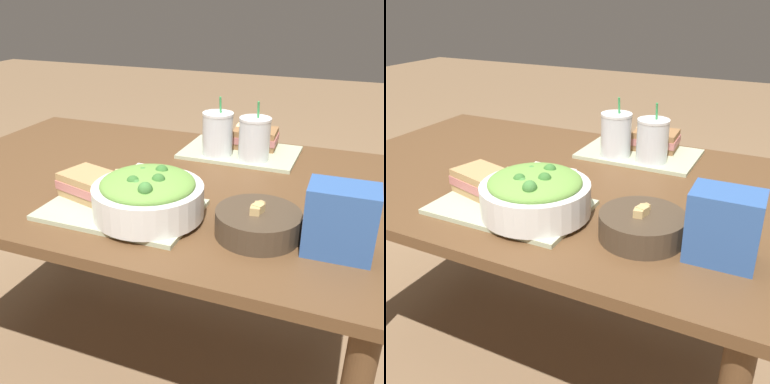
{
  "view_description": "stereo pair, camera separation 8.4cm",
  "coord_description": "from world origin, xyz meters",
  "views": [
    {
      "loc": [
        0.59,
        -1.13,
        1.24
      ],
      "look_at": [
        0.23,
        -0.23,
        0.8
      ],
      "focal_mm": 42.0,
      "sensor_mm": 36.0,
      "label": 1
    },
    {
      "loc": [
        0.66,
        -1.1,
        1.24
      ],
      "look_at": [
        0.23,
        -0.23,
        0.8
      ],
      "focal_mm": 42.0,
      "sensor_mm": 36.0,
      "label": 2
    }
  ],
  "objects": [
    {
      "name": "soup_bowl",
      "position": [
        0.39,
        -0.23,
        0.75
      ],
      "size": [
        0.2,
        0.2,
        0.08
      ],
      "color": "#473828",
      "rests_on": "dining_table"
    },
    {
      "name": "drink_cup_red",
      "position": [
        0.26,
        0.23,
        0.8
      ],
      "size": [
        0.1,
        0.1,
        0.19
      ],
      "color": "silver",
      "rests_on": "tray_far"
    },
    {
      "name": "tray_near",
      "position": [
        0.04,
        -0.24,
        0.72
      ],
      "size": [
        0.39,
        0.25,
        0.01
      ],
      "color": "#B2BC99",
      "rests_on": "dining_table"
    },
    {
      "name": "salad_bowl",
      "position": [
        0.12,
        -0.25,
        0.78
      ],
      "size": [
        0.27,
        0.27,
        0.12
      ],
      "color": "white",
      "rests_on": "tray_near"
    },
    {
      "name": "baguette_near",
      "position": [
        0.04,
        -0.16,
        0.77
      ],
      "size": [
        0.12,
        0.11,
        0.07
      ],
      "rotation": [
        0.0,
        0.0,
        2.09
      ],
      "color": "#DBBC84",
      "rests_on": "tray_near"
    },
    {
      "name": "dining_table",
      "position": [
        0.0,
        0.0,
        0.63
      ],
      "size": [
        1.42,
        0.93,
        0.72
      ],
      "color": "brown",
      "rests_on": "ground_plane"
    },
    {
      "name": "napkin_folded",
      "position": [
        -0.01,
        0.03,
        0.72
      ],
      "size": [
        0.15,
        0.11,
        0.0
      ],
      "color": "silver",
      "rests_on": "dining_table"
    },
    {
      "name": "drink_cup_dark",
      "position": [
        0.14,
        0.23,
        0.8
      ],
      "size": [
        0.1,
        0.1,
        0.2
      ],
      "color": "silver",
      "rests_on": "tray_far"
    },
    {
      "name": "tray_far",
      "position": [
        0.2,
        0.3,
        0.72
      ],
      "size": [
        0.39,
        0.25,
        0.01
      ],
      "color": "#B2BC99",
      "rests_on": "dining_table"
    },
    {
      "name": "chip_bag",
      "position": [
        0.57,
        -0.24,
        0.8
      ],
      "size": [
        0.15,
        0.1,
        0.15
      ],
      "rotation": [
        0.0,
        0.0,
        0.02
      ],
      "color": "#335BA3",
      "rests_on": "dining_table"
    },
    {
      "name": "sandwich_near",
      "position": [
        -0.07,
        -0.21,
        0.76
      ],
      "size": [
        0.18,
        0.15,
        0.06
      ],
      "rotation": [
        0.0,
        0.0,
        -0.26
      ],
      "color": "tan",
      "rests_on": "tray_near"
    },
    {
      "name": "ground_plane",
      "position": [
        0.0,
        0.0,
        0.0
      ],
      "size": [
        12.0,
        12.0,
        0.0
      ],
      "primitive_type": "plane",
      "color": "#846647"
    },
    {
      "name": "sandwich_far",
      "position": [
        0.24,
        0.36,
        0.76
      ],
      "size": [
        0.16,
        0.13,
        0.06
      ],
      "rotation": [
        0.0,
        0.0,
        0.07
      ],
      "color": "olive",
      "rests_on": "tray_far"
    },
    {
      "name": "baguette_far",
      "position": [
        0.21,
        0.38,
        0.77
      ],
      "size": [
        0.09,
        0.09,
        0.07
      ],
      "rotation": [
        0.0,
        0.0,
        1.38
      ],
      "color": "#DBBC84",
      "rests_on": "tray_far"
    }
  ]
}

